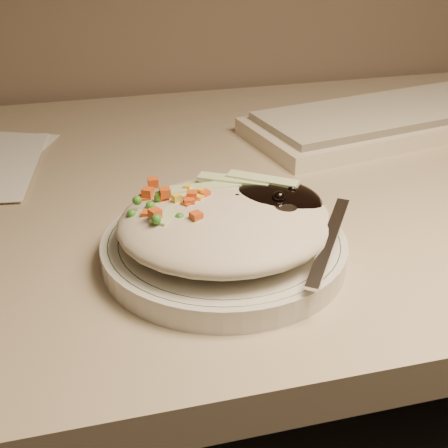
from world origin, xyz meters
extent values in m
cube|color=tan|center=(0.00, 1.38, 0.72)|extent=(1.40, 0.70, 0.04)
cylinder|color=silver|center=(-0.06, 1.20, 0.75)|extent=(0.22, 0.22, 0.02)
torus|color=#144723|center=(-0.06, 1.20, 0.76)|extent=(0.21, 0.21, 0.00)
torus|color=#144723|center=(-0.06, 1.20, 0.76)|extent=(0.19, 0.19, 0.00)
ellipsoid|color=#BFB69B|center=(-0.06, 1.20, 0.78)|extent=(0.19, 0.18, 0.04)
ellipsoid|color=black|center=(-0.02, 1.21, 0.79)|extent=(0.10, 0.09, 0.03)
ellipsoid|color=orange|center=(-0.11, 1.22, 0.78)|extent=(0.08, 0.08, 0.02)
sphere|color=black|center=(-0.05, 1.21, 0.79)|extent=(0.01, 0.01, 0.01)
sphere|color=black|center=(-0.02, 1.22, 0.79)|extent=(0.01, 0.01, 0.01)
sphere|color=black|center=(0.00, 1.21, 0.80)|extent=(0.01, 0.01, 0.01)
sphere|color=black|center=(0.00, 1.22, 0.79)|extent=(0.01, 0.01, 0.01)
sphere|color=black|center=(-0.01, 1.20, 0.80)|extent=(0.01, 0.01, 0.01)
sphere|color=black|center=(-0.02, 1.21, 0.79)|extent=(0.01, 0.01, 0.01)
sphere|color=black|center=(-0.01, 1.22, 0.79)|extent=(0.01, 0.01, 0.01)
cube|color=#D54F17|center=(-0.11, 1.23, 0.80)|extent=(0.01, 0.01, 0.01)
cube|color=#D54F17|center=(-0.09, 1.20, 0.79)|extent=(0.01, 0.01, 0.01)
cube|color=#D54F17|center=(-0.12, 1.24, 0.80)|extent=(0.01, 0.01, 0.01)
cube|color=#D54F17|center=(-0.09, 1.21, 0.80)|extent=(0.01, 0.01, 0.01)
cube|color=#D54F17|center=(-0.09, 1.21, 0.80)|extent=(0.01, 0.01, 0.01)
cube|color=#D54F17|center=(-0.13, 1.24, 0.79)|extent=(0.01, 0.01, 0.01)
cube|color=#D54F17|center=(-0.11, 1.23, 0.80)|extent=(0.01, 0.01, 0.01)
cube|color=#D54F17|center=(-0.09, 1.21, 0.80)|extent=(0.01, 0.01, 0.01)
cube|color=#D54F17|center=(-0.08, 1.22, 0.80)|extent=(0.01, 0.01, 0.01)
cube|color=#D54F17|center=(-0.12, 1.25, 0.80)|extent=(0.01, 0.01, 0.01)
cube|color=#D54F17|center=(-0.12, 1.19, 0.80)|extent=(0.01, 0.01, 0.01)
cube|color=#D54F17|center=(-0.09, 1.18, 0.80)|extent=(0.01, 0.01, 0.01)
cube|color=#D54F17|center=(-0.13, 1.21, 0.79)|extent=(0.01, 0.01, 0.01)
cube|color=#D54F17|center=(-0.12, 1.24, 0.79)|extent=(0.01, 0.01, 0.01)
sphere|color=#388C28|center=(-0.09, 1.22, 0.80)|extent=(0.01, 0.01, 0.01)
sphere|color=#388C28|center=(-0.12, 1.18, 0.80)|extent=(0.01, 0.01, 0.01)
sphere|color=#388C28|center=(-0.12, 1.22, 0.80)|extent=(0.01, 0.01, 0.01)
sphere|color=#388C28|center=(-0.14, 1.22, 0.80)|extent=(0.01, 0.01, 0.01)
sphere|color=#388C28|center=(-0.09, 1.22, 0.79)|extent=(0.01, 0.01, 0.01)
sphere|color=#388C28|center=(-0.09, 1.19, 0.79)|extent=(0.01, 0.01, 0.01)
sphere|color=#388C28|center=(-0.11, 1.21, 0.79)|extent=(0.01, 0.01, 0.01)
sphere|color=#388C28|center=(-0.11, 1.20, 0.79)|extent=(0.01, 0.01, 0.01)
sphere|color=#388C28|center=(-0.14, 1.21, 0.79)|extent=(0.01, 0.01, 0.01)
sphere|color=#388C28|center=(-0.11, 1.23, 0.80)|extent=(0.01, 0.01, 0.01)
sphere|color=#388C28|center=(-0.12, 1.23, 0.80)|extent=(0.01, 0.01, 0.01)
sphere|color=#388C28|center=(-0.12, 1.20, 0.79)|extent=(0.01, 0.01, 0.01)
sphere|color=#388C28|center=(-0.10, 1.19, 0.80)|extent=(0.01, 0.01, 0.01)
sphere|color=#388C28|center=(-0.07, 1.24, 0.79)|extent=(0.01, 0.01, 0.01)
cube|color=yellow|center=(-0.10, 1.22, 0.79)|extent=(0.01, 0.01, 0.01)
cube|color=yellow|center=(-0.08, 1.21, 0.80)|extent=(0.01, 0.01, 0.01)
cube|color=yellow|center=(-0.11, 1.23, 0.79)|extent=(0.01, 0.01, 0.01)
cube|color=yellow|center=(-0.10, 1.22, 0.80)|extent=(0.01, 0.01, 0.01)
cube|color=yellow|center=(-0.11, 1.21, 0.79)|extent=(0.01, 0.01, 0.01)
cube|color=yellow|center=(-0.08, 1.22, 0.80)|extent=(0.01, 0.01, 0.01)
cube|color=yellow|center=(-0.09, 1.24, 0.80)|extent=(0.01, 0.01, 0.01)
cube|color=yellow|center=(-0.10, 1.21, 0.79)|extent=(0.01, 0.01, 0.01)
cube|color=#B2D18C|center=(-0.07, 1.24, 0.80)|extent=(0.07, 0.02, 0.00)
cube|color=#B2D18C|center=(-0.04, 1.24, 0.80)|extent=(0.07, 0.05, 0.00)
cube|color=#B2D18C|center=(-0.10, 1.21, 0.80)|extent=(0.06, 0.06, 0.00)
cube|color=#B2D18C|center=(-0.02, 1.23, 0.80)|extent=(0.06, 0.05, 0.00)
ellipsoid|color=silver|center=(-0.01, 1.19, 0.79)|extent=(0.06, 0.06, 0.01)
cube|color=silver|center=(0.01, 1.14, 0.78)|extent=(0.07, 0.10, 0.03)
cube|color=beige|center=(0.27, 1.48, 0.75)|extent=(0.47, 0.24, 0.02)
cube|color=beige|center=(0.27, 1.48, 0.77)|extent=(0.44, 0.21, 0.01)
camera|label=1|loc=(-0.18, 0.73, 1.04)|focal=50.00mm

